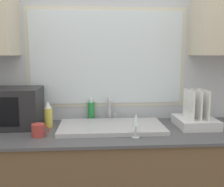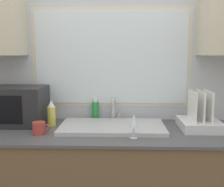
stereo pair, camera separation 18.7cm
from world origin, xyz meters
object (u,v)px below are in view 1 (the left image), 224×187
Objects in this scene: microwave at (9,108)px; dish_rack at (195,118)px; spray_bottle at (48,115)px; mug_near_sink at (38,130)px; soap_bottle at (91,111)px; wine_glass at (136,121)px; faucet at (110,107)px.

microwave is 1.45m from dish_rack.
dish_rack is at bearing -2.95° from spray_bottle.
dish_rack is 1.18m from mug_near_sink.
spray_bottle is (-1.14, 0.06, 0.03)m from dish_rack.
soap_bottle is 1.14× the size of wine_glass.
microwave reaches higher than soap_bottle.
wine_glass is at bearing -155.17° from dish_rack.
wine_glass is (-0.51, -0.23, 0.05)m from dish_rack.
microwave is 0.99m from wine_glass.
faucet is at bearing 8.21° from microwave.
spray_bottle is 0.70m from wine_glass.
microwave is at bearing 136.65° from mug_near_sink.
spray_bottle is at bearing -162.91° from faucet.
dish_rack reaches higher than mug_near_sink.
faucet and spray_bottle have the same top height.
wine_glass is (0.15, -0.44, -0.00)m from faucet.
soap_bottle is (0.33, 0.19, -0.01)m from spray_bottle.
mug_near_sink is at bearing 174.04° from wine_glass.
microwave is 0.65m from soap_bottle.
faucet is 0.80m from microwave.
spray_bottle is at bearing 155.13° from wine_glass.
microwave is at bearing 176.26° from dish_rack.
wine_glass reaches higher than mug_near_sink.
faucet is 0.51m from spray_bottle.
soap_bottle is 1.57× the size of mug_near_sink.
dish_rack reaches higher than spray_bottle.
mug_near_sink is (0.27, -0.26, -0.11)m from microwave.
dish_rack is at bearing -3.74° from microwave.
soap_bottle is (-0.81, 0.25, 0.02)m from dish_rack.
faucet reaches higher than soap_bottle.
dish_rack is 1.95× the size of wine_glass.
faucet is at bearing 108.16° from wine_glass.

